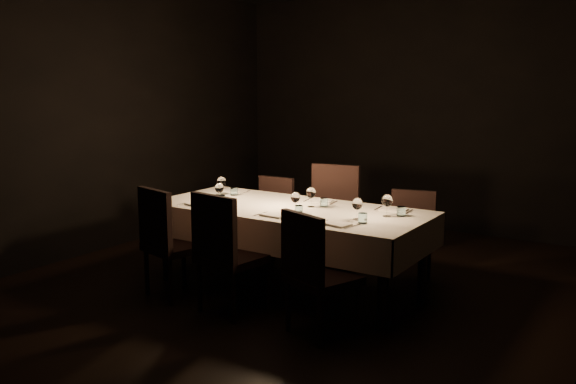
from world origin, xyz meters
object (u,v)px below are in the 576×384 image
Objects in this scene: dining_table at (288,215)px; chair_far_right at (411,232)px; chair_far_left at (272,214)px; chair_near_left at (168,238)px; chair_near_center at (226,249)px; chair_far_center at (330,214)px; chair_near_right at (314,268)px.

chair_far_right is (0.87, 0.79, -0.20)m from dining_table.
dining_table is 2.89× the size of chair_far_left.
chair_near_center reaches higher than chair_near_left.
chair_far_left is at bearing 171.93° from chair_far_center.
dining_table is at bearing -26.33° from chair_near_right.
chair_near_center is 1.55m from chair_far_center.
chair_near_center is at bearing -95.82° from dining_table.
chair_near_right is 2.11m from chair_far_left.
chair_near_right is (0.74, -0.79, -0.16)m from dining_table.
chair_near_left is at bearing -134.61° from dining_table.
chair_near_right is at bearing -46.83° from dining_table.
chair_far_left is (-0.70, 0.75, -0.20)m from dining_table.
chair_far_right is (0.12, 1.58, -0.04)m from chair_near_right.
chair_near_center is 0.95× the size of chair_far_center.
chair_far_center is 1.21× the size of chair_far_right.
chair_near_right reaches higher than dining_table.
chair_far_left is 0.83× the size of chair_far_center.
dining_table is 1.19m from chair_far_right.
dining_table is 1.04m from chair_far_left.
chair_far_center is at bearing -44.42° from chair_near_right.
chair_far_right reaches higher than dining_table.
chair_near_center reaches higher than chair_far_right.
chair_near_center reaches higher than chair_far_left.
dining_table is 2.91× the size of chair_far_right.
chair_near_right is at bearing -171.74° from chair_near_center.
chair_near_center is at bearing -133.91° from chair_far_right.
chair_near_left reaches higher than chair_far_right.
chair_near_right is at bearing -167.06° from chair_near_left.
chair_far_left is 1.56m from chair_far_right.
chair_far_center is (-0.72, 1.54, 0.05)m from chair_near_right.
chair_near_right is (0.83, 0.01, -0.03)m from chair_near_center.
chair_far_center is at bearing 88.18° from dining_table.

